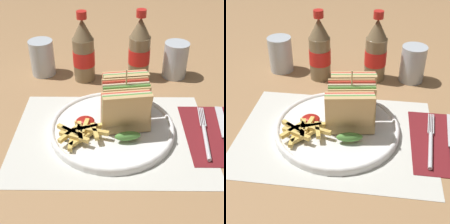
% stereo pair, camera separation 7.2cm
% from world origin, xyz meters
% --- Properties ---
extents(ground_plane, '(4.00, 4.00, 0.00)m').
position_xyz_m(ground_plane, '(0.00, 0.00, 0.00)').
color(ground_plane, '#9E754C').
extents(placemat, '(0.45, 0.32, 0.00)m').
position_xyz_m(placemat, '(0.01, -0.03, 0.00)').
color(placemat, silver).
rests_on(placemat, ground_plane).
extents(plate_main, '(0.29, 0.29, 0.02)m').
position_xyz_m(plate_main, '(0.01, -0.01, 0.01)').
color(plate_main, white).
rests_on(plate_main, ground_plane).
extents(club_sandwich, '(0.11, 0.18, 0.14)m').
position_xyz_m(club_sandwich, '(0.04, 0.01, 0.07)').
color(club_sandwich, tan).
rests_on(club_sandwich, plate_main).
extents(fries_pile, '(0.12, 0.10, 0.02)m').
position_xyz_m(fries_pile, '(-0.05, -0.05, 0.03)').
color(fries_pile, '#E0B756').
rests_on(fries_pile, plate_main).
extents(ketchup_blob, '(0.04, 0.04, 0.01)m').
position_xyz_m(ketchup_blob, '(-0.05, -0.01, 0.03)').
color(ketchup_blob, maroon).
rests_on(ketchup_blob, plate_main).
extents(napkin, '(0.13, 0.22, 0.00)m').
position_xyz_m(napkin, '(0.25, -0.02, 0.00)').
color(napkin, maroon).
rests_on(napkin, ground_plane).
extents(fork, '(0.03, 0.19, 0.01)m').
position_xyz_m(fork, '(0.22, -0.04, 0.01)').
color(fork, silver).
rests_on(fork, napkin).
extents(coke_bottle_near, '(0.06, 0.06, 0.20)m').
position_xyz_m(coke_bottle_near, '(-0.07, 0.23, 0.09)').
color(coke_bottle_near, '#7A6647').
rests_on(coke_bottle_near, ground_plane).
extents(coke_bottle_far, '(0.06, 0.06, 0.20)m').
position_xyz_m(coke_bottle_far, '(0.09, 0.25, 0.09)').
color(coke_bottle_far, '#7A6647').
rests_on(coke_bottle_far, ground_plane).
extents(glass_near, '(0.07, 0.07, 0.11)m').
position_xyz_m(glass_near, '(0.20, 0.25, 0.05)').
color(glass_near, silver).
rests_on(glass_near, ground_plane).
extents(glass_far, '(0.07, 0.07, 0.11)m').
position_xyz_m(glass_far, '(-0.20, 0.26, 0.05)').
color(glass_far, silver).
rests_on(glass_far, ground_plane).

